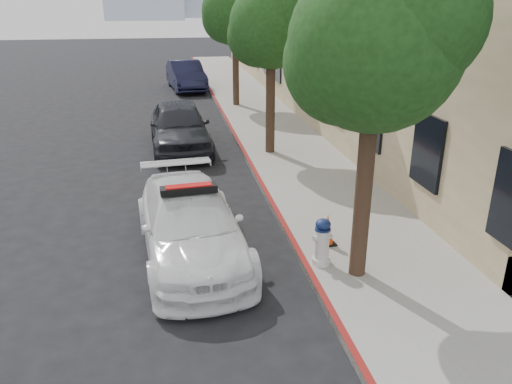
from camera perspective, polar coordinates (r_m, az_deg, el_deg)
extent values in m
plane|color=black|center=(10.85, -7.06, -5.91)|extent=(120.00, 120.00, 0.00)
cube|color=gray|center=(20.64, 1.25, 7.69)|extent=(3.20, 50.00, 0.15)
cube|color=maroon|center=(20.40, -3.04, 7.50)|extent=(0.12, 50.00, 0.15)
cylinder|color=black|center=(8.91, 12.19, 0.20)|extent=(0.30, 0.30, 3.30)
sphere|color=#173811|center=(8.36, 13.54, 16.06)|extent=(2.80, 2.80, 2.80)
sphere|color=#173811|center=(8.24, 17.33, 18.43)|extent=(2.24, 2.24, 2.24)
sphere|color=#173811|center=(8.54, 10.33, 14.36)|extent=(2.10, 2.10, 2.10)
cylinder|color=black|center=(16.32, 1.66, 10.03)|extent=(0.30, 0.30, 3.19)
sphere|color=#173811|center=(16.02, 1.75, 18.46)|extent=(2.60, 2.60, 2.60)
sphere|color=#173811|center=(15.80, 3.51, 19.85)|extent=(2.08, 2.08, 2.08)
sphere|color=#173811|center=(16.26, 0.25, 17.45)|extent=(1.95, 1.95, 1.95)
cylinder|color=black|center=(24.08, -2.34, 13.95)|extent=(0.30, 0.30, 3.41)
sphere|color=#173811|center=(23.89, -2.43, 19.92)|extent=(3.00, 3.00, 3.00)
sphere|color=#173811|center=(23.65, -1.31, 20.89)|extent=(2.40, 2.40, 2.40)
sphere|color=#173811|center=(24.15, -3.39, 19.21)|extent=(2.25, 2.25, 2.25)
imported|color=white|center=(10.10, -7.48, -3.71)|extent=(2.36, 4.95, 1.39)
cube|color=black|center=(9.80, -7.69, 0.30)|extent=(1.12, 0.38, 0.14)
cube|color=#A50A07|center=(9.78, -7.71, 0.63)|extent=(0.92, 0.30, 0.06)
imported|color=#22232A|center=(17.47, -8.76, 7.45)|extent=(2.14, 4.91, 1.65)
imported|color=black|center=(29.45, -8.00, 13.05)|extent=(2.25, 5.05, 1.61)
cylinder|color=silver|center=(9.79, 7.46, -7.78)|extent=(0.36, 0.36, 0.11)
cylinder|color=silver|center=(9.62, 7.56, -5.88)|extent=(0.27, 0.27, 0.62)
ellipsoid|color=navy|center=(9.44, 7.68, -3.66)|extent=(0.29, 0.29, 0.20)
cylinder|color=silver|center=(9.55, 7.60, -5.13)|extent=(0.40, 0.18, 0.11)
cylinder|color=silver|center=(9.55, 7.60, -5.13)|extent=(0.15, 0.22, 0.11)
cube|color=black|center=(10.55, 8.07, -5.79)|extent=(0.38, 0.38, 0.03)
cone|color=#FF410D|center=(10.41, 8.16, -4.17)|extent=(0.27, 0.27, 0.63)
cylinder|color=white|center=(10.36, 8.19, -3.64)|extent=(0.14, 0.14, 0.10)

